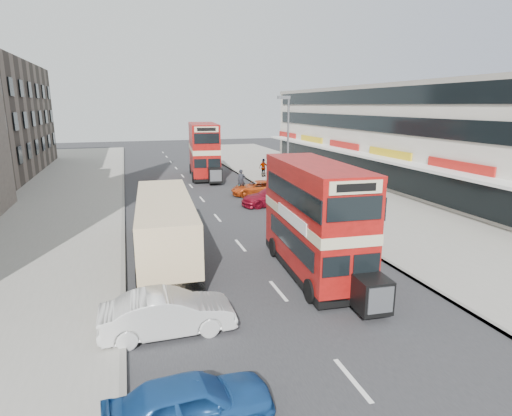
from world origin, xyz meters
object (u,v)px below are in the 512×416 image
object	(u,v)px
bus_main	(315,219)
cyclist	(241,187)
bus_second	(204,150)
coach	(165,224)
car_left_near	(190,404)
pedestrian_near	(321,192)
street_lamp	(287,140)
pedestrian_far	(263,168)
car_left_front	(168,313)
car_right_b	(257,188)
car_right_a	(272,196)

from	to	relation	value
bus_main	cyclist	xyz separation A→B (m)	(1.32, 17.31, -1.82)
bus_main	cyclist	world-z (taller)	bus_main
bus_second	coach	world-z (taller)	bus_second
car_left_near	pedestrian_near	distance (m)	23.70
street_lamp	bus_second	xyz separation A→B (m)	(-4.35, 12.68, -1.94)
cyclist	bus_main	bearing A→B (deg)	-87.96
pedestrian_far	car_left_front	bearing A→B (deg)	-135.86
car_left_front	pedestrian_far	world-z (taller)	pedestrian_far
car_left_front	car_right_b	distance (m)	22.25
bus_second	pedestrian_near	size ratio (longest dim) A/B	5.63
coach	car_left_near	xyz separation A→B (m)	(-0.58, -12.21, -0.95)
street_lamp	car_left_front	xyz separation A→B (m)	(-11.15, -17.97, -4.06)
bus_main	coach	size ratio (longest dim) A/B	0.85
pedestrian_near	bus_main	bearing A→B (deg)	58.47
street_lamp	pedestrian_near	xyz separation A→B (m)	(1.79, -2.57, -3.74)
car_right_a	pedestrian_far	size ratio (longest dim) A/B	2.59
bus_main	pedestrian_near	world-z (taller)	bus_main
car_left_near	coach	bearing A→B (deg)	-7.05
car_left_near	car_right_b	size ratio (longest dim) A/B	0.89
street_lamp	bus_main	distance (m)	15.42
bus_main	car_right_b	bearing A→B (deg)	-94.86
bus_second	car_right_b	world-z (taller)	bus_second
car_left_near	car_right_a	size ratio (longest dim) A/B	0.83
car_right_b	pedestrian_far	distance (m)	8.71
car_right_a	cyclist	world-z (taller)	cyclist
car_left_front	cyclist	distance (m)	22.20
car_left_front	pedestrian_near	distance (m)	20.12
car_right_b	pedestrian_far	size ratio (longest dim) A/B	2.39
pedestrian_near	car_right_b	bearing A→B (deg)	-57.91
coach	car_right_b	bearing A→B (deg)	57.93
car_left_front	car_right_a	size ratio (longest dim) A/B	0.92
coach	car_left_near	size ratio (longest dim) A/B	2.64
bus_main	pedestrian_near	distance (m)	13.60
cyclist	pedestrian_near	bearing A→B (deg)	-41.13
car_right_b	pedestrian_far	bearing A→B (deg)	163.61
coach	car_right_a	bearing A→B (deg)	47.68
pedestrian_near	car_left_front	bearing A→B (deg)	45.38
car_left_near	pedestrian_far	bearing A→B (deg)	-25.20
pedestrian_far	car_right_b	bearing A→B (deg)	-133.21
pedestrian_near	pedestrian_far	distance (m)	12.87
car_left_front	cyclist	size ratio (longest dim) A/B	2.03
pedestrian_near	cyclist	xyz separation A→B (m)	(-4.81, 5.26, -0.31)
bus_main	cyclist	bearing A→B (deg)	-90.46
street_lamp	car_left_near	size ratio (longest dim) A/B	2.04
street_lamp	pedestrian_near	world-z (taller)	street_lamp
car_left_near	pedestrian_far	xyz separation A→B (m)	(12.49, 32.77, 0.40)
car_right_a	bus_main	bearing A→B (deg)	-15.28
bus_main	car_left_near	size ratio (longest dim) A/B	2.24
car_right_b	car_left_front	bearing A→B (deg)	-20.07
street_lamp	car_left_near	bearing A→B (deg)	-116.23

